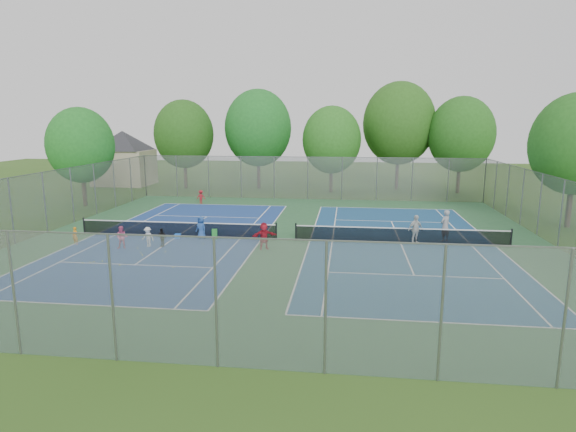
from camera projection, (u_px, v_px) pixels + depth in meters
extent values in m
plane|color=#32561B|center=(286.00, 239.00, 30.01)|extent=(120.00, 120.00, 0.00)
cube|color=#2C5D36|center=(286.00, 239.00, 30.01)|extent=(32.00, 32.00, 0.01)
cube|color=navy|center=(178.00, 236.00, 30.86)|extent=(10.97, 23.77, 0.01)
cube|color=navy|center=(400.00, 243.00, 29.15)|extent=(10.97, 23.77, 0.01)
cube|color=black|center=(178.00, 229.00, 30.77)|extent=(12.87, 0.10, 0.91)
cube|color=black|center=(401.00, 236.00, 29.07)|extent=(12.87, 0.10, 0.91)
cube|color=gray|center=(308.00, 178.00, 45.20)|extent=(32.00, 0.10, 4.00)
cube|color=gray|center=(216.00, 304.00, 14.05)|extent=(32.00, 0.10, 4.00)
cube|color=gray|center=(45.00, 203.00, 31.57)|extent=(0.10, 32.00, 4.00)
cube|color=gray|center=(561.00, 214.00, 27.68)|extent=(0.10, 32.00, 4.00)
cube|color=#B7A88C|center=(124.00, 168.00, 55.67)|extent=(6.00, 5.00, 4.00)
pyramid|color=#2D2D33|center=(122.00, 131.00, 54.86)|extent=(11.03, 11.03, 2.20)
cylinder|color=#443326|center=(185.00, 172.00, 52.80)|extent=(0.36, 0.36, 3.50)
ellipsoid|color=#255619|center=(184.00, 134.00, 52.00)|extent=(6.40, 6.40, 7.36)
cylinder|color=#443326|center=(259.00, 171.00, 52.76)|extent=(0.36, 0.36, 3.85)
ellipsoid|color=#1E6923|center=(258.00, 128.00, 51.87)|extent=(7.20, 7.20, 8.28)
cylinder|color=#443326|center=(331.00, 177.00, 49.91)|extent=(0.36, 0.36, 3.15)
ellipsoid|color=#2A6B1F|center=(332.00, 140.00, 49.17)|extent=(6.00, 6.00, 6.90)
cylinder|color=#443326|center=(397.00, 170.00, 51.88)|extent=(0.36, 0.36, 4.20)
ellipsoid|color=#295A1A|center=(399.00, 123.00, 50.92)|extent=(7.60, 7.60, 8.74)
cylinder|color=#443326|center=(458.00, 176.00, 49.27)|extent=(0.36, 0.36, 3.50)
ellipsoid|color=#245C1A|center=(461.00, 134.00, 48.45)|extent=(6.60, 6.60, 7.59)
cylinder|color=#443326|center=(84.00, 188.00, 41.75)|extent=(0.36, 0.36, 3.15)
ellipsoid|color=#1F6C21|center=(81.00, 145.00, 41.05)|extent=(5.60, 5.60, 6.44)
cylinder|color=#443326|center=(570.00, 202.00, 33.20)|extent=(0.36, 0.36, 3.50)
ellipsoid|color=#215D1A|center=(576.00, 144.00, 32.43)|extent=(6.00, 6.00, 6.90)
cube|color=blue|center=(178.00, 236.00, 30.19)|extent=(0.41, 0.41, 0.30)
cube|color=green|center=(215.00, 234.00, 30.06)|extent=(0.37, 0.37, 0.63)
imported|color=orange|center=(75.00, 236.00, 28.63)|extent=(0.45, 0.36, 1.08)
imported|color=#CE507E|center=(122.00, 238.00, 27.70)|extent=(0.75, 0.64, 1.33)
imported|color=silver|center=(148.00, 237.00, 28.14)|extent=(0.83, 0.56, 1.19)
imported|color=black|center=(162.00, 238.00, 28.18)|extent=(0.70, 0.54, 1.10)
imported|color=#274D8F|center=(201.00, 228.00, 29.93)|extent=(0.84, 0.71, 1.46)
imported|color=#A61726|center=(264.00, 236.00, 27.56)|extent=(1.51, 1.06, 1.57)
imported|color=#A31721|center=(201.00, 197.00, 43.00)|extent=(0.81, 0.49, 1.22)
imported|color=gray|center=(445.00, 226.00, 29.40)|extent=(0.84, 0.81, 1.95)
imported|color=beige|center=(415.00, 229.00, 28.80)|extent=(1.11, 0.91, 1.76)
sphere|color=#BCD230|center=(173.00, 268.00, 24.12)|extent=(0.07, 0.07, 0.07)
sphere|color=#C5D932|center=(94.00, 262.00, 25.06)|extent=(0.07, 0.07, 0.07)
sphere|color=#E7F138|center=(83.00, 263.00, 24.86)|extent=(0.07, 0.07, 0.07)
sphere|color=yellow|center=(138.00, 248.00, 27.74)|extent=(0.07, 0.07, 0.07)
sphere|color=#C7E735|center=(142.00, 255.00, 26.31)|extent=(0.07, 0.07, 0.07)
sphere|color=#C7E334|center=(141.00, 253.00, 26.77)|extent=(0.07, 0.07, 0.07)
sphere|color=#C6EE37|center=(102.00, 261.00, 25.18)|extent=(0.07, 0.07, 0.07)
sphere|color=#DAEE37|center=(120.00, 265.00, 24.50)|extent=(0.07, 0.07, 0.07)
sphere|color=#E3F138|center=(165.00, 252.00, 27.02)|extent=(0.07, 0.07, 0.07)
sphere|color=#C9EE37|center=(161.00, 240.00, 29.79)|extent=(0.07, 0.07, 0.07)
sphere|color=#C2E735|center=(90.00, 263.00, 24.98)|extent=(0.07, 0.07, 0.07)
sphere|color=#BBCE30|center=(203.00, 244.00, 28.73)|extent=(0.07, 0.07, 0.07)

